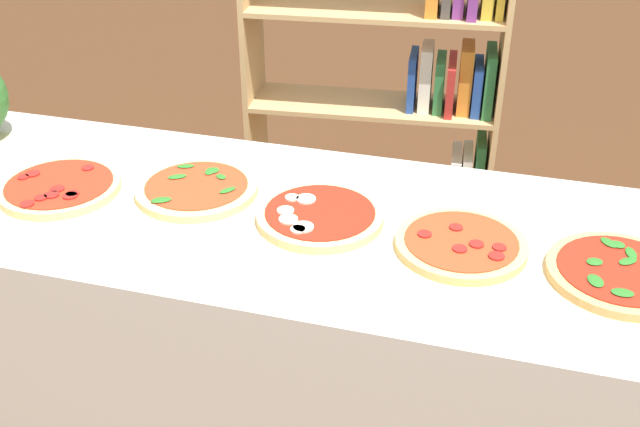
{
  "coord_description": "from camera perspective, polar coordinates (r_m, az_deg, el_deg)",
  "views": [
    {
      "loc": [
        0.41,
        -1.46,
        1.81
      ],
      "look_at": [
        0.0,
        0.0,
        0.91
      ],
      "focal_mm": 42.77,
      "sensor_mm": 36.0,
      "label": 1
    }
  ],
  "objects": [
    {
      "name": "pizza_spinach_1",
      "position": [
        1.91,
        -9.21,
        1.86
      ],
      "size": [
        0.3,
        0.3,
        0.03
      ],
      "color": "#E5C17F",
      "rests_on": "parchment_paper"
    },
    {
      "name": "pizza_spinach_4",
      "position": [
        1.69,
        21.57,
        -4.18
      ],
      "size": [
        0.3,
        0.3,
        0.03
      ],
      "color": "tan",
      "rests_on": "parchment_paper"
    },
    {
      "name": "pizza_pepperoni_3",
      "position": [
        1.69,
        10.51,
        -2.28
      ],
      "size": [
        0.29,
        0.29,
        0.03
      ],
      "color": "#DBB26B",
      "rests_on": "parchment_paper"
    },
    {
      "name": "pizza_mozzarella_2",
      "position": [
        1.76,
        -0.07,
        -0.22
      ],
      "size": [
        0.3,
        0.3,
        0.03
      ],
      "color": "#E5C17F",
      "rests_on": "parchment_paper"
    },
    {
      "name": "counter",
      "position": [
        2.04,
        0.0,
        -11.35
      ],
      "size": [
        2.47,
        0.74,
        0.89
      ],
      "primitive_type": "cube",
      "color": "beige",
      "rests_on": "ground_plane"
    },
    {
      "name": "parchment_paper",
      "position": [
        1.77,
        0.0,
        -0.53
      ],
      "size": [
        2.24,
        0.46,
        0.0
      ],
      "primitive_type": "cube",
      "color": "beige",
      "rests_on": "counter"
    },
    {
      "name": "bookshelf",
      "position": [
        2.87,
        6.51,
        8.17
      ],
      "size": [
        0.95,
        0.37,
        1.43
      ],
      "color": "tan",
      "rests_on": "ground_plane"
    },
    {
      "name": "pizza_pepperoni_0",
      "position": [
        2.0,
        -18.9,
        1.87
      ],
      "size": [
        0.3,
        0.3,
        0.03
      ],
      "color": "#E5C17F",
      "rests_on": "parchment_paper"
    }
  ]
}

